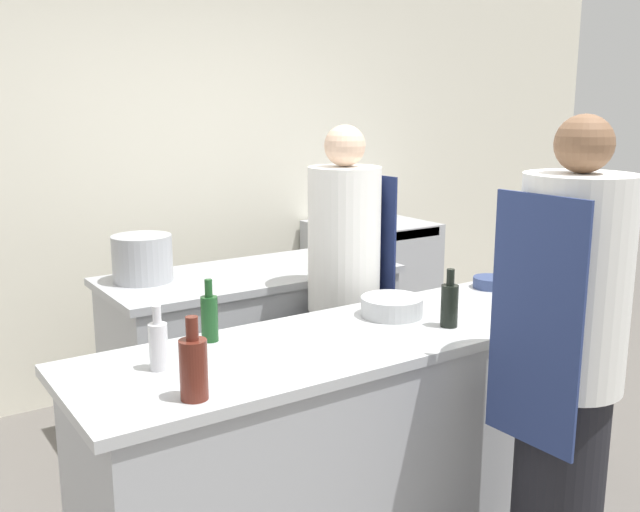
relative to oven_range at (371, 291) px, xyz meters
name	(u,v)px	position (x,y,z in m)	size (l,w,h in m)	color
wall_back	(165,170)	(-1.36, 0.40, 0.90)	(8.00, 0.06, 2.80)	silver
prep_counter	(366,434)	(-1.36, -1.73, -0.04)	(2.43, 0.71, 0.91)	#A8AAAF
pass_counter	(252,350)	(-1.26, -0.53, -0.04)	(1.61, 0.72, 0.91)	#A8AAAF
oven_range	(371,291)	(0.00, 0.00, 0.00)	(0.75, 0.70, 0.99)	#A8AAAF
chef_at_prep_near	(566,367)	(-0.98, -2.40, 0.39)	(0.40, 0.39, 1.78)	black
chef_at_stove	(344,296)	(-1.01, -1.08, 0.36)	(0.39, 0.37, 1.71)	black
bottle_olive_oil	(194,367)	(-2.22, -1.96, 0.52)	(0.09, 0.09, 0.27)	#5B2319
bottle_vinegar	(449,304)	(-1.04, -1.86, 0.51)	(0.07, 0.07, 0.24)	black
bottle_wine	(209,317)	(-1.94, -1.48, 0.51)	(0.07, 0.07, 0.25)	#19471E
bottle_cooking_oil	(158,344)	(-2.22, -1.66, 0.50)	(0.07, 0.07, 0.23)	silver
bottle_sauce	(563,283)	(-0.36, -1.90, 0.51)	(0.06, 0.06, 0.25)	#2D5175
bowl_mixing_large	(392,306)	(-1.14, -1.61, 0.45)	(0.27, 0.27, 0.08)	#B7BABC
bowl_prep_small	(491,282)	(-0.42, -1.52, 0.44)	(0.18, 0.18, 0.05)	navy
cup	(523,282)	(-0.32, -1.63, 0.45)	(0.09, 0.09, 0.08)	#33477F
stockpot	(142,258)	(-1.82, -0.41, 0.53)	(0.31, 0.31, 0.24)	#A8AAAF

